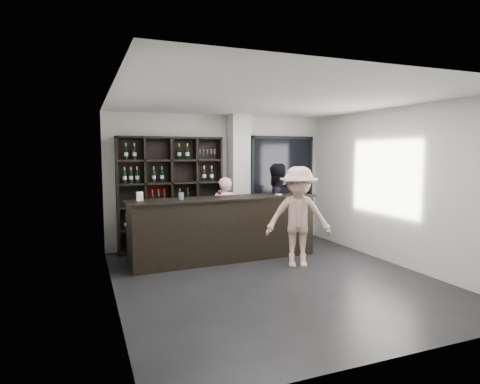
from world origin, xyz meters
name	(u,v)px	position (x,y,z in m)	size (l,w,h in m)	color
floor	(273,279)	(0.00, 0.00, -0.01)	(5.00, 5.50, 0.01)	black
wine_shelf	(171,194)	(-1.15, 2.57, 1.20)	(2.20, 0.35, 2.40)	black
structural_column	(239,181)	(0.35, 2.47, 1.45)	(0.40, 0.40, 2.90)	silver
glass_panel	(282,181)	(1.55, 2.69, 1.40)	(1.60, 0.08, 2.10)	black
tasting_counter	(225,229)	(-0.35, 1.41, 0.61)	(3.68, 0.76, 1.22)	black
taster_pink	(224,215)	(-0.15, 2.01, 0.78)	(0.57, 0.37, 1.57)	#FFC5D3
taster_black	(275,206)	(0.95, 1.85, 0.92)	(0.89, 0.70, 1.84)	black
customer	(298,217)	(0.75, 0.51, 0.91)	(1.18, 0.68, 1.82)	tan
wine_glass	(220,194)	(-0.49, 1.29, 1.31)	(0.08, 0.08, 0.18)	white
spit_cup	(181,196)	(-1.21, 1.38, 1.28)	(0.10, 0.10, 0.13)	silver
napkin_stack	(278,195)	(0.81, 1.43, 1.22)	(0.11, 0.11, 0.02)	white
card_stand	(140,196)	(-1.94, 1.45, 1.30)	(0.11, 0.05, 0.16)	white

